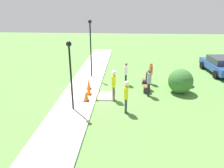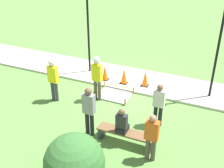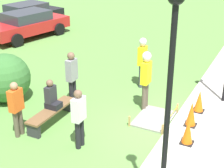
{
  "view_description": "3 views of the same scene",
  "coord_description": "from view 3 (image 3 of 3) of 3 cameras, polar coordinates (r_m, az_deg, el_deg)",
  "views": [
    {
      "loc": [
        13.07,
        1.83,
        5.71
      ],
      "look_at": [
        0.6,
        0.98,
        1.01
      ],
      "focal_mm": 35.0,
      "sensor_mm": 36.0,
      "label": 1
    },
    {
      "loc": [
        -3.91,
        10.07,
        6.06
      ],
      "look_at": [
        -0.01,
        1.32,
        1.0
      ],
      "focal_mm": 45.0,
      "sensor_mm": 36.0,
      "label": 2
    },
    {
      "loc": [
        -8.47,
        -2.41,
        5.21
      ],
      "look_at": [
        -0.32,
        1.73,
        1.16
      ],
      "focal_mm": 55.0,
      "sensor_mm": 36.0,
      "label": 3
    }
  ],
  "objects": [
    {
      "name": "wet_concrete_patch",
      "position": [
        10.55,
        7.0,
        -5.69
      ],
      "size": [
        1.45,
        1.07,
        0.33
      ],
      "color": "gray",
      "rests_on": "ground_plane"
    },
    {
      "name": "traffic_cone_far_patch",
      "position": [
        10.08,
        13.05,
        -4.87
      ],
      "size": [
        0.34,
        0.34,
        0.74
      ],
      "color": "black",
      "rests_on": "sidewalk"
    },
    {
      "name": "traffic_cone_sidewalk_edge",
      "position": [
        10.92,
        14.3,
        -2.78
      ],
      "size": [
        0.34,
        0.34,
        0.7
      ],
      "color": "black",
      "rests_on": "sidewalk"
    },
    {
      "name": "bystander_in_gray_shirt",
      "position": [
        8.82,
        -5.52,
        -5.24
      ],
      "size": [
        0.4,
        0.22,
        1.65
      ],
      "color": "black",
      "rests_on": "ground_plane"
    },
    {
      "name": "bystander_in_white_shirt",
      "position": [
        10.98,
        -6.68,
        1.41
      ],
      "size": [
        0.4,
        0.24,
        1.82
      ],
      "color": "black",
      "rests_on": "ground_plane"
    },
    {
      "name": "sidewalk",
      "position": [
        10.0,
        15.91,
        -8.21
      ],
      "size": [
        28.0,
        2.31,
        0.1
      ],
      "color": "#BCB7AD",
      "rests_on": "ground_plane"
    },
    {
      "name": "bystander_in_orange_shirt",
      "position": [
        9.64,
        -15.61,
        -3.58
      ],
      "size": [
        0.4,
        0.22,
        1.61
      ],
      "color": "brown",
      "rests_on": "ground_plane"
    },
    {
      "name": "person_seated_on_bench",
      "position": [
        10.21,
        -10.01,
        -2.11
      ],
      "size": [
        0.36,
        0.44,
        0.89
      ],
      "color": "black",
      "rests_on": "park_bench"
    },
    {
      "name": "lamppost_far",
      "position": [
        5.67,
        9.58,
        -0.14
      ],
      "size": [
        0.28,
        0.28,
        4.4
      ],
      "color": "black",
      "rests_on": "sidewalk"
    },
    {
      "name": "park_bench",
      "position": [
        10.31,
        -9.98,
        -4.78
      ],
      "size": [
        1.92,
        0.44,
        0.45
      ],
      "color": "#2D2D33",
      "rests_on": "ground_plane"
    },
    {
      "name": "worker_assistant",
      "position": [
        12.32,
        5.07,
        4.35
      ],
      "size": [
        0.4,
        0.27,
        1.85
      ],
      "color": "#383D47",
      "rests_on": "ground_plane"
    },
    {
      "name": "parked_car_red",
      "position": [
        19.11,
        -13.87,
        9.67
      ],
      "size": [
        4.79,
        2.76,
        1.41
      ],
      "rotation": [
        0.0,
        0.0,
        -0.22
      ],
      "color": "red",
      "rests_on": "ground_plane"
    },
    {
      "name": "worker_supervisor",
      "position": [
        10.66,
        5.67,
        1.52
      ],
      "size": [
        0.4,
        0.28,
        1.93
      ],
      "color": "brown",
      "rests_on": "ground_plane"
    },
    {
      "name": "parked_car_black",
      "position": [
        21.52,
        -13.95,
        11.14
      ],
      "size": [
        4.68,
        2.68,
        1.38
      ],
      "rotation": [
        0.0,
        0.0,
        -0.19
      ],
      "color": "black",
      "rests_on": "ground_plane"
    },
    {
      "name": "shrub_rounded_mid",
      "position": [
        11.84,
        -17.25,
        0.97
      ],
      "size": [
        1.63,
        1.63,
        1.63
      ],
      "color": "#387033",
      "rests_on": "ground_plane"
    },
    {
      "name": "traffic_cone_near_patch",
      "position": [
        9.25,
        12.49,
        -7.68
      ],
      "size": [
        0.34,
        0.34,
        0.72
      ],
      "color": "black",
      "rests_on": "sidewalk"
    },
    {
      "name": "ground_plane",
      "position": [
        10.23,
        9.55,
        -7.09
      ],
      "size": [
        60.0,
        60.0,
        0.0
      ],
      "primitive_type": "plane",
      "color": "#5B8E42"
    }
  ]
}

